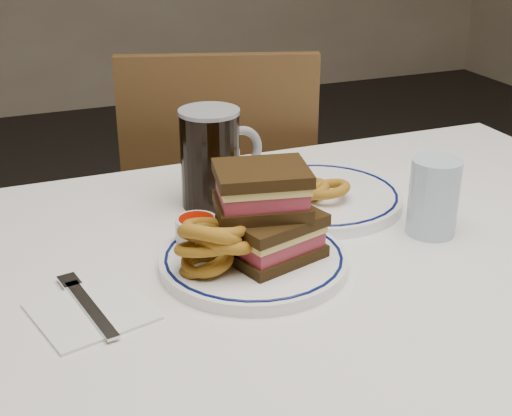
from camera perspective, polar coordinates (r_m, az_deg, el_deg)
name	(u,v)px	position (r m, az deg, el deg)	size (l,w,h in m)	color
dining_table	(308,318)	(1.08, 4.18, -8.76)	(1.27, 0.87, 0.75)	silver
chair_far	(220,216)	(1.74, -2.92, -0.66)	(0.53, 0.53, 0.92)	#3E2814
main_plate	(254,260)	(0.99, -0.19, -4.19)	(0.26, 0.26, 0.02)	white
reuben_sandwich	(267,213)	(0.96, 0.92, -0.38)	(0.15, 0.14, 0.13)	black
onion_rings_main	(213,243)	(0.94, -3.48, -2.78)	(0.11, 0.12, 0.11)	brown
ketchup_ramekin	(197,228)	(1.02, -4.77, -1.63)	(0.06, 0.06, 0.04)	silver
beer_mug	(212,157)	(1.16, -3.53, 4.09)	(0.15, 0.10, 0.16)	black
water_glass	(434,197)	(1.10, 14.03, 0.86)	(0.07, 0.07, 0.12)	#A7BFD7
far_plate	(319,197)	(1.19, 5.05, 0.87)	(0.28, 0.28, 0.02)	white
onion_rings_far	(315,190)	(1.17, 4.76, 1.47)	(0.11, 0.11, 0.05)	brown
napkin_fork	(90,310)	(0.92, -13.12, -7.94)	(0.16, 0.18, 0.01)	silver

